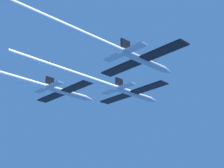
% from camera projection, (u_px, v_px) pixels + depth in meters
% --- Properties ---
extents(jet_lead, '(19.22, 40.46, 3.18)m').
position_uv_depth(jet_lead, '(107.00, 85.00, 75.45)').
color(jet_lead, '#B2BAC6').
extents(jet_left_wing, '(19.22, 41.47, 3.18)m').
position_uv_depth(jet_left_wing, '(33.00, 83.00, 76.56)').
color(jet_left_wing, '#B2BAC6').
extents(jet_right_wing, '(19.22, 45.08, 3.18)m').
position_uv_depth(jet_right_wing, '(101.00, 42.00, 57.31)').
color(jet_right_wing, '#B2BAC6').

